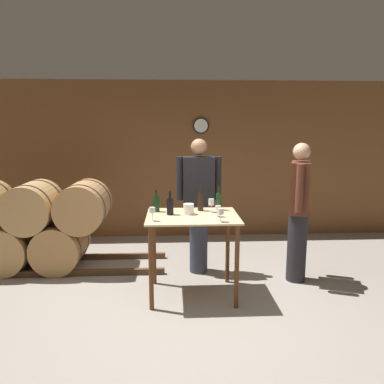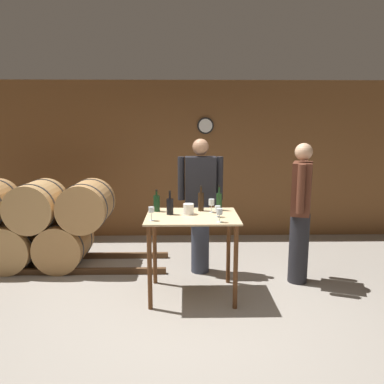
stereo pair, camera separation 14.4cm
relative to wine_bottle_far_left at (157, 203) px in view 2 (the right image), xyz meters
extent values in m
plane|color=gray|center=(0.31, -0.62, -1.06)|extent=(14.00, 14.00, 0.00)
cube|color=brown|center=(0.31, 2.20, 0.29)|extent=(8.40, 0.05, 2.70)
cylinder|color=black|center=(0.68, 2.16, 0.89)|extent=(0.28, 0.03, 0.28)
cylinder|color=white|center=(0.68, 2.14, 0.89)|extent=(0.23, 0.01, 0.23)
cube|color=#4C331E|center=(-2.03, 0.42, -1.02)|extent=(4.21, 0.06, 0.08)
cube|color=#4C331E|center=(-2.03, 1.02, -1.02)|extent=(4.21, 0.06, 0.08)
cylinder|color=tan|center=(-2.03, 0.72, -0.73)|extent=(0.65, 0.75, 0.65)
cylinder|color=#38383D|center=(-2.03, 0.50, -0.73)|extent=(0.66, 0.03, 0.66)
cylinder|color=#38383D|center=(-2.03, 0.95, -0.73)|extent=(0.66, 0.03, 0.66)
cylinder|color=#AD7F4C|center=(-1.35, 0.72, -0.73)|extent=(0.65, 0.75, 0.65)
cylinder|color=#38383D|center=(-1.35, 0.50, -0.73)|extent=(0.66, 0.03, 0.66)
cylinder|color=#38383D|center=(-1.35, 0.95, -0.73)|extent=(0.66, 0.03, 0.66)
cylinder|color=tan|center=(-1.69, 0.72, -0.18)|extent=(0.65, 0.75, 0.65)
cylinder|color=#38383D|center=(-1.69, 0.50, -0.18)|extent=(0.66, 0.03, 0.66)
cylinder|color=#38383D|center=(-1.69, 0.95, -0.18)|extent=(0.66, 0.03, 0.66)
cylinder|color=#AD7F4C|center=(-1.01, 0.72, -0.18)|extent=(0.65, 0.75, 0.65)
cylinder|color=#38383D|center=(-1.01, 0.50, -0.18)|extent=(0.66, 0.03, 0.66)
cylinder|color=#38383D|center=(-1.01, 0.95, -0.18)|extent=(0.66, 0.03, 0.66)
cube|color=#D1B284|center=(0.41, -0.21, -0.11)|extent=(1.03, 0.79, 0.02)
cylinder|color=#593319|center=(-0.04, -0.55, -0.59)|extent=(0.05, 0.05, 0.94)
cylinder|color=#593319|center=(0.87, -0.55, -0.59)|extent=(0.05, 0.05, 0.94)
cylinder|color=#593319|center=(-0.04, 0.13, -0.59)|extent=(0.05, 0.05, 0.94)
cylinder|color=#593319|center=(0.87, 0.13, -0.59)|extent=(0.05, 0.05, 0.94)
cylinder|color=black|center=(0.00, 0.00, -0.01)|extent=(0.08, 0.08, 0.19)
cylinder|color=black|center=(0.00, 0.00, 0.12)|extent=(0.02, 0.02, 0.07)
cylinder|color=black|center=(0.00, 0.00, 0.15)|extent=(0.03, 0.03, 0.02)
cylinder|color=black|center=(0.16, -0.16, -0.01)|extent=(0.08, 0.08, 0.18)
cylinder|color=black|center=(0.16, -0.16, 0.13)|extent=(0.02, 0.02, 0.10)
cylinder|color=black|center=(0.16, -0.16, 0.17)|extent=(0.03, 0.03, 0.02)
cylinder|color=black|center=(0.52, 0.02, 0.01)|extent=(0.07, 0.07, 0.22)
cylinder|color=black|center=(0.52, 0.02, 0.16)|extent=(0.02, 0.02, 0.08)
cylinder|color=black|center=(0.52, 0.02, 0.19)|extent=(0.03, 0.03, 0.02)
cylinder|color=#193819|center=(0.74, 0.05, 0.00)|extent=(0.07, 0.07, 0.20)
cylinder|color=#193819|center=(0.74, 0.05, 0.15)|extent=(0.02, 0.02, 0.10)
cylinder|color=black|center=(0.74, 0.05, 0.19)|extent=(0.03, 0.03, 0.02)
cylinder|color=silver|center=(-0.02, -0.44, -0.10)|extent=(0.06, 0.06, 0.00)
cylinder|color=silver|center=(-0.02, -0.44, -0.05)|extent=(0.01, 0.01, 0.09)
cylinder|color=silver|center=(-0.02, -0.44, 0.02)|extent=(0.06, 0.06, 0.06)
cylinder|color=silver|center=(0.64, -0.07, -0.10)|extent=(0.06, 0.06, 0.00)
cylinder|color=silver|center=(0.64, -0.07, -0.06)|extent=(0.01, 0.01, 0.08)
cylinder|color=silver|center=(0.64, -0.07, 0.02)|extent=(0.07, 0.07, 0.07)
cylinder|color=silver|center=(0.69, -0.29, -0.10)|extent=(0.06, 0.06, 0.00)
cylinder|color=silver|center=(0.69, -0.29, -0.07)|extent=(0.01, 0.01, 0.06)
cylinder|color=silver|center=(0.69, -0.29, -0.01)|extent=(0.06, 0.06, 0.06)
cylinder|color=silver|center=(0.70, -0.51, -0.10)|extent=(0.06, 0.06, 0.00)
cylinder|color=silver|center=(0.70, -0.51, -0.06)|extent=(0.01, 0.01, 0.08)
cylinder|color=silver|center=(0.70, -0.51, 0.01)|extent=(0.07, 0.07, 0.06)
cylinder|color=white|center=(0.37, -0.15, -0.04)|extent=(0.12, 0.12, 0.12)
cylinder|color=#232328|center=(1.76, 0.15, -0.62)|extent=(0.24, 0.24, 0.88)
cube|color=#592D1E|center=(1.76, 0.15, 0.14)|extent=(0.34, 0.45, 0.64)
sphere|color=tan|center=(1.76, 0.15, 0.59)|extent=(0.21, 0.21, 0.21)
cylinder|color=#592D1E|center=(1.84, 0.38, 0.18)|extent=(0.09, 0.09, 0.57)
cylinder|color=#592D1E|center=(1.67, -0.09, 0.18)|extent=(0.09, 0.09, 0.57)
cylinder|color=#333847|center=(0.53, 0.50, -0.59)|extent=(0.24, 0.24, 0.93)
cube|color=black|center=(0.53, 0.50, 0.19)|extent=(0.40, 0.22, 0.63)
sphere|color=#9E7051|center=(0.53, 0.50, 0.63)|extent=(0.21, 0.21, 0.21)
cylinder|color=black|center=(0.78, 0.50, 0.22)|extent=(0.09, 0.09, 0.56)
cylinder|color=black|center=(0.28, 0.50, 0.22)|extent=(0.09, 0.09, 0.56)
camera|label=1|loc=(0.20, -4.30, 0.91)|focal=35.00mm
camera|label=2|loc=(0.34, -4.31, 0.91)|focal=35.00mm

